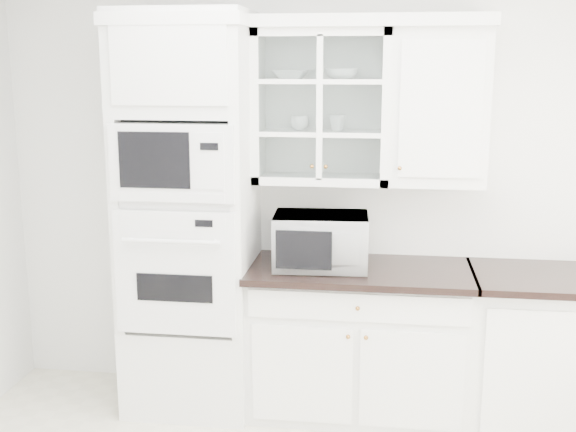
# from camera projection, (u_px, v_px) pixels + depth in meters

# --- Properties ---
(room_shell) EXTENTS (4.00, 3.50, 2.70)m
(room_shell) POSITION_uv_depth(u_px,v_px,m) (291.00, 139.00, 3.15)
(room_shell) COLOR white
(room_shell) RESTS_ON ground
(oven_column) EXTENTS (0.76, 0.68, 2.40)m
(oven_column) POSITION_uv_depth(u_px,v_px,m) (189.00, 217.00, 4.33)
(oven_column) COLOR white
(oven_column) RESTS_ON ground
(base_cabinet_run) EXTENTS (1.32, 0.67, 0.92)m
(base_cabinet_run) POSITION_uv_depth(u_px,v_px,m) (359.00, 339.00, 4.38)
(base_cabinet_run) COLOR white
(base_cabinet_run) RESTS_ON ground
(extra_base_cabinet) EXTENTS (0.72, 0.67, 0.92)m
(extra_base_cabinet) POSITION_uv_depth(u_px,v_px,m) (529.00, 348.00, 4.24)
(extra_base_cabinet) COLOR white
(extra_base_cabinet) RESTS_ON ground
(upper_cabinet_glass) EXTENTS (0.80, 0.33, 0.90)m
(upper_cabinet_glass) POSITION_uv_depth(u_px,v_px,m) (322.00, 107.00, 4.25)
(upper_cabinet_glass) COLOR white
(upper_cabinet_glass) RESTS_ON room_shell
(upper_cabinet_solid) EXTENTS (0.55, 0.33, 0.90)m
(upper_cabinet_solid) POSITION_uv_depth(u_px,v_px,m) (439.00, 108.00, 4.16)
(upper_cabinet_solid) COLOR white
(upper_cabinet_solid) RESTS_ON room_shell
(crown_molding) EXTENTS (2.14, 0.38, 0.07)m
(crown_molding) POSITION_uv_depth(u_px,v_px,m) (304.00, 22.00, 4.14)
(crown_molding) COLOR white
(crown_molding) RESTS_ON room_shell
(countertop_microwave) EXTENTS (0.57, 0.49, 0.32)m
(countertop_microwave) POSITION_uv_depth(u_px,v_px,m) (321.00, 240.00, 4.25)
(countertop_microwave) COLOR white
(countertop_microwave) RESTS_ON base_cabinet_run
(bowl_a) EXTENTS (0.22, 0.22, 0.05)m
(bowl_a) POSITION_uv_depth(u_px,v_px,m) (291.00, 75.00, 4.22)
(bowl_a) COLOR white
(bowl_a) RESTS_ON upper_cabinet_glass
(bowl_b) EXTENTS (0.23, 0.23, 0.06)m
(bowl_b) POSITION_uv_depth(u_px,v_px,m) (342.00, 74.00, 4.18)
(bowl_b) COLOR white
(bowl_b) RESTS_ON upper_cabinet_glass
(cup_a) EXTENTS (0.13, 0.13, 0.08)m
(cup_a) POSITION_uv_depth(u_px,v_px,m) (300.00, 123.00, 4.31)
(cup_a) COLOR white
(cup_a) RESTS_ON upper_cabinet_glass
(cup_b) EXTENTS (0.12, 0.12, 0.09)m
(cup_b) POSITION_uv_depth(u_px,v_px,m) (337.00, 123.00, 4.27)
(cup_b) COLOR white
(cup_b) RESTS_ON upper_cabinet_glass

